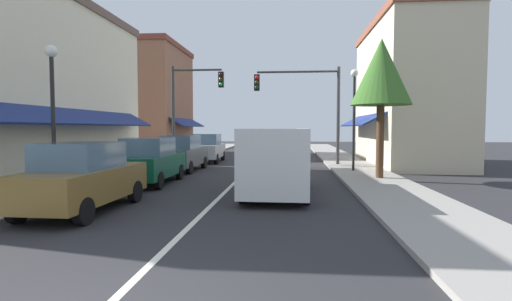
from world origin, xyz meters
name	(u,v)px	position (x,y,z in m)	size (l,w,h in m)	color
ground_plane	(251,167)	(0.00, 18.00, 0.00)	(80.00, 80.00, 0.00)	#28282B
sidewalk_left	(155,165)	(-5.50, 18.00, 0.06)	(2.60, 56.00, 0.12)	gray
sidewalk_right	(352,166)	(5.50, 18.00, 0.06)	(2.60, 56.00, 0.12)	gray
lane_center_stripe	(251,167)	(0.00, 18.00, 0.00)	(0.14, 52.00, 0.01)	silver
storefront_left_block	(16,85)	(-9.21, 12.00, 3.91)	(6.13, 14.20, 7.82)	beige
storefront_right_block	(406,94)	(8.83, 20.00, 4.10)	(5.37, 10.20, 8.19)	beige
storefront_far_left	(147,100)	(-9.62, 28.00, 4.42)	(6.95, 8.20, 8.84)	#8E5B42
parked_car_nearest_left	(82,178)	(-3.10, 6.04, 0.88)	(1.85, 4.13, 1.77)	brown
parked_car_second_left	(149,161)	(-3.19, 11.02, 0.88)	(1.84, 4.13, 1.77)	#0F4C33
parked_car_third_left	(181,153)	(-3.24, 15.59, 0.88)	(1.87, 4.14, 1.77)	#4C5156
parked_car_far_left	(207,148)	(-3.03, 20.60, 0.88)	(1.87, 4.15, 1.77)	#B7BABF
van_in_lane	(278,159)	(1.76, 9.12, 1.15)	(2.09, 5.22, 2.12)	silver
traffic_signal_mast_arm	(308,99)	(3.15, 18.63, 3.76)	(4.77, 0.50, 5.52)	#333333
traffic_signal_left_corner	(189,99)	(-3.79, 19.32, 3.82)	(3.17, 0.50, 5.79)	#333333
street_lamp_left_near	(52,95)	(-4.90, 7.71, 3.12)	(0.36, 0.36, 4.60)	black
street_lamp_right_mid	(354,104)	(5.14, 15.38, 3.28)	(0.36, 0.36, 4.89)	black
tree_right_near	(381,73)	(5.78, 12.75, 4.33)	(2.41, 2.41, 5.71)	#4C331E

